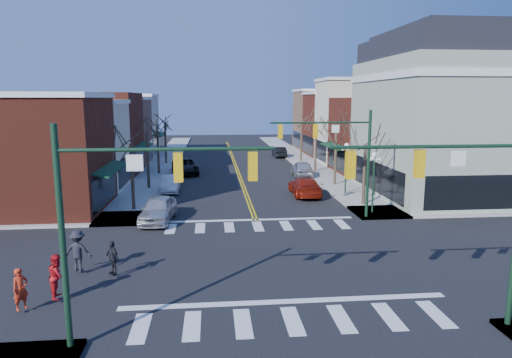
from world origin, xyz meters
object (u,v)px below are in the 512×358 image
object	(u,v)px
lamppost_corner	(374,172)
car_left_mid	(170,184)
pedestrian_red_b	(58,276)
car_left_far	(185,166)
pedestrian_red_a	(20,289)
pedestrian_dark_b	(78,251)
car_right_far	(279,152)
car_right_near	(305,186)
pedestrian_dark_a	(112,258)
car_left_near	(158,209)
victorian_corner	(449,114)
car_right_mid	(302,169)
lamppost_midblock	(346,160)

from	to	relation	value
lamppost_corner	car_left_mid	distance (m)	17.41
car_left_mid	pedestrian_red_b	bearing A→B (deg)	-97.41
car_left_far	pedestrian_red_a	xyz separation A→B (m)	(-4.29, -31.71, 0.13)
pedestrian_dark_b	lamppost_corner	bearing A→B (deg)	-144.35
lamppost_corner	car_right_far	size ratio (longest dim) A/B	1.01
car_left_mid	car_left_far	bearing A→B (deg)	84.91
car_right_near	car_right_far	distance (m)	25.16
lamppost_corner	pedestrian_dark_a	bearing A→B (deg)	-147.49
car_left_near	pedestrian_dark_b	bearing A→B (deg)	-100.90
victorian_corner	car_left_mid	world-z (taller)	victorian_corner
car_right_mid	car_left_mid	bearing A→B (deg)	29.49
car_right_mid	car_right_far	size ratio (longest dim) A/B	1.11
victorian_corner	car_left_far	world-z (taller)	victorian_corner
car_right_far	pedestrian_dark_b	world-z (taller)	pedestrian_dark_b
victorian_corner	pedestrian_dark_a	distance (m)	29.18
car_left_mid	pedestrian_red_b	size ratio (longest dim) A/B	2.40
lamppost_corner	car_right_mid	world-z (taller)	lamppost_corner
victorian_corner	pedestrian_dark_b	xyz separation A→B (m)	(-25.43, -15.31, -5.55)
lamppost_corner	pedestrian_red_a	size ratio (longest dim) A/B	2.72
car_left_far	pedestrian_red_b	world-z (taller)	pedestrian_red_b
pedestrian_dark_a	lamppost_midblock	bearing A→B (deg)	93.91
pedestrian_dark_b	car_left_far	bearing A→B (deg)	-89.53
pedestrian_dark_a	pedestrian_dark_b	size ratio (longest dim) A/B	0.81
car_left_mid	car_right_near	distance (m)	11.52
car_left_far	pedestrian_dark_a	xyz separation A→B (m)	(-1.63, -28.50, 0.11)
car_right_near	pedestrian_red_b	xyz separation A→B (m)	(-13.73, -18.66, 0.27)
lamppost_midblock	victorian_corner	bearing A→B (deg)	-3.45
lamppost_corner	car_right_mid	distance (m)	16.06
car_right_near	victorian_corner	bearing A→B (deg)	178.19
victorian_corner	car_right_far	world-z (taller)	victorian_corner
lamppost_midblock	lamppost_corner	bearing A→B (deg)	-90.00
car_left_far	car_right_mid	xyz separation A→B (m)	(12.07, -2.81, -0.00)
car_left_far	car_right_mid	bearing A→B (deg)	-19.11
lamppost_midblock	car_left_near	size ratio (longest dim) A/B	0.90
car_left_near	pedestrian_red_a	world-z (taller)	pedestrian_red_a
car_right_mid	pedestrian_dark_a	size ratio (longest dim) A/B	3.07
car_right_far	victorian_corner	bearing A→B (deg)	110.25
car_right_near	pedestrian_dark_b	world-z (taller)	pedestrian_dark_b
car_left_near	car_left_far	xyz separation A→B (m)	(0.68, 19.12, -0.01)
lamppost_corner	pedestrian_red_b	bearing A→B (deg)	-144.70
car_left_near	car_left_mid	distance (m)	9.71
lamppost_corner	pedestrian_red_b	size ratio (longest dim) A/B	2.45
car_left_mid	pedestrian_red_a	xyz separation A→B (m)	(-3.56, -22.30, 0.25)
car_left_near	car_right_near	bearing A→B (deg)	37.73
lamppost_midblock	pedestrian_red_a	size ratio (longest dim) A/B	2.72
pedestrian_red_a	car_right_far	bearing A→B (deg)	20.17
car_right_far	pedestrian_dark_a	world-z (taller)	pedestrian_dark_a
car_right_mid	pedestrian_dark_b	distance (m)	29.43
car_left_far	lamppost_corner	bearing A→B (deg)	-59.34
lamppost_corner	pedestrian_red_b	distance (m)	21.08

